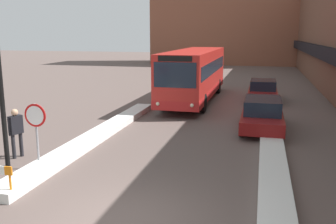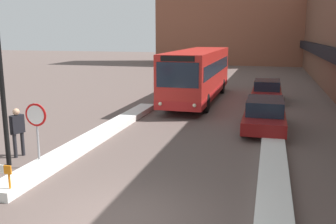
# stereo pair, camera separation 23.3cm
# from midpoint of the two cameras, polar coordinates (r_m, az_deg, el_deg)

# --- Properties ---
(ground_plane) EXTENTS (160.00, 160.00, 0.00)m
(ground_plane) POSITION_cam_midpoint_polar(r_m,az_deg,el_deg) (9.35, -8.01, -16.27)
(ground_plane) COLOR brown
(snow_bank_left) EXTENTS (0.90, 13.14, 0.29)m
(snow_bank_left) POSITION_cam_midpoint_polar(r_m,az_deg,el_deg) (16.40, -10.94, -3.37)
(snow_bank_left) COLOR silver
(snow_bank_left) RESTS_ON ground_plane
(snow_bank_right) EXTENTS (0.90, 14.65, 0.25)m
(snow_bank_right) POSITION_cam_midpoint_polar(r_m,az_deg,el_deg) (14.82, 15.11, -5.28)
(snow_bank_right) COLOR silver
(snow_bank_right) RESTS_ON ground_plane
(city_bus) EXTENTS (2.56, 11.80, 3.34)m
(city_bus) POSITION_cam_midpoint_polar(r_m,az_deg,el_deg) (24.80, 3.84, 5.85)
(city_bus) COLOR red
(city_bus) RESTS_ON ground_plane
(parked_car_front) EXTENTS (1.89, 4.69, 1.45)m
(parked_car_front) POSITION_cam_midpoint_polar(r_m,az_deg,el_deg) (17.91, 13.81, -0.30)
(parked_car_front) COLOR maroon
(parked_car_front) RESTS_ON ground_plane
(parked_car_back) EXTENTS (1.88, 4.21, 1.38)m
(parked_car_back) POSITION_cam_midpoint_polar(r_m,az_deg,el_deg) (25.69, 13.99, 3.24)
(parked_car_back) COLOR maroon
(parked_car_back) RESTS_ON ground_plane
(stop_sign) EXTENTS (0.76, 0.08, 2.19)m
(stop_sign) POSITION_cam_midpoint_polar(r_m,az_deg,el_deg) (12.88, -20.00, -1.47)
(stop_sign) COLOR gray
(stop_sign) RESTS_ON ground_plane
(street_lamp) EXTENTS (1.46, 0.36, 6.67)m
(street_lamp) POSITION_cam_midpoint_polar(r_m,az_deg,el_deg) (13.05, -24.18, 9.61)
(street_lamp) COLOR black
(street_lamp) RESTS_ON ground_plane
(pedestrian) EXTENTS (0.36, 0.55, 1.78)m
(pedestrian) POSITION_cam_midpoint_polar(r_m,az_deg,el_deg) (14.45, -22.59, -2.35)
(pedestrian) COLOR #232328
(pedestrian) RESTS_ON ground_plane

